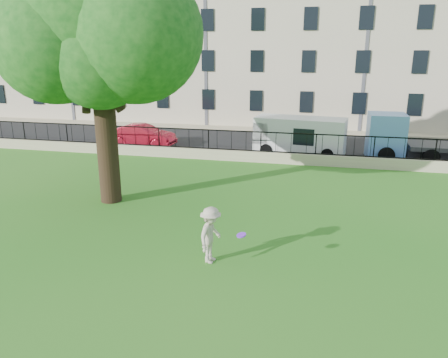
% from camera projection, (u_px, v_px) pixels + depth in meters
% --- Properties ---
extents(ground, '(120.00, 120.00, 0.00)m').
position_uv_depth(ground, '(203.00, 257.00, 13.31)').
color(ground, '#26771C').
rests_on(ground, ground).
extents(retaining_wall, '(50.00, 0.40, 0.60)m').
position_uv_depth(retaining_wall, '(260.00, 157.00, 24.43)').
color(retaining_wall, tan).
rests_on(retaining_wall, ground).
extents(iron_railing, '(50.00, 0.05, 1.13)m').
position_uv_depth(iron_railing, '(261.00, 142.00, 24.18)').
color(iron_railing, black).
rests_on(iron_railing, retaining_wall).
extents(street, '(60.00, 9.00, 0.01)m').
position_uv_depth(street, '(271.00, 145.00, 28.90)').
color(street, black).
rests_on(street, ground).
extents(sidewalk, '(60.00, 1.40, 0.12)m').
position_uv_depth(sidewalk, '(279.00, 130.00, 33.74)').
color(sidewalk, tan).
rests_on(sidewalk, ground).
extents(building_row, '(56.40, 10.40, 13.80)m').
position_uv_depth(building_row, '(289.00, 39.00, 37.06)').
color(building_row, beige).
rests_on(building_row, ground).
extents(tree, '(8.46, 6.67, 10.71)m').
position_uv_depth(tree, '(95.00, 19.00, 16.30)').
color(tree, black).
rests_on(tree, ground).
extents(man, '(0.82, 1.21, 1.72)m').
position_uv_depth(man, '(211.00, 235.00, 12.81)').
color(man, '#BCAC99').
rests_on(man, ground).
extents(frisbee, '(0.33, 0.34, 0.12)m').
position_uv_depth(frisbee, '(241.00, 235.00, 12.07)').
color(frisbee, '#7728E5').
extents(red_sedan, '(4.36, 1.77, 1.41)m').
position_uv_depth(red_sedan, '(143.00, 136.00, 28.28)').
color(red_sedan, '#B6162D').
rests_on(red_sedan, street).
extents(white_van, '(5.49, 2.73, 2.21)m').
position_uv_depth(white_van, '(300.00, 136.00, 26.01)').
color(white_van, silver).
rests_on(white_van, street).
extents(blue_truck, '(6.21, 2.25, 2.60)m').
position_uv_depth(blue_truck, '(425.00, 138.00, 24.47)').
color(blue_truck, '#5B8DD6').
rests_on(blue_truck, street).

